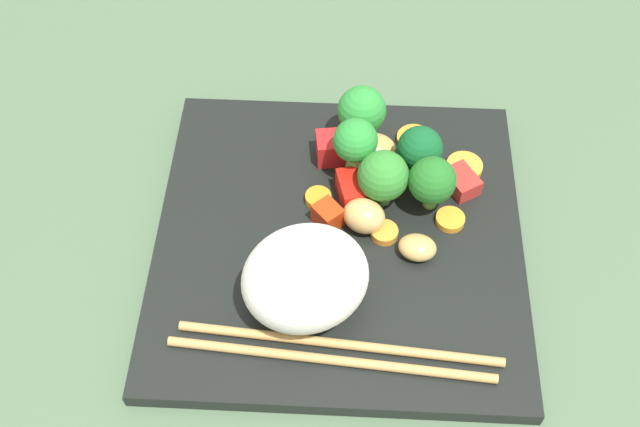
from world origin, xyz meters
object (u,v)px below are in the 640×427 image
at_px(rice_mound, 305,278).
at_px(broccoli_floret_4, 356,145).
at_px(chopstick_pair, 332,352).
at_px(carrot_slice_3, 318,198).
at_px(square_plate, 339,240).

relative_size(rice_mound, broccoli_floret_4, 1.50).
bearing_deg(broccoli_floret_4, chopstick_pair, 83.62).
bearing_deg(carrot_slice_3, chopstick_pair, 94.61).
height_order(square_plate, broccoli_floret_4, broccoli_floret_4).
relative_size(square_plate, broccoli_floret_4, 4.68).
xyz_separation_m(square_plate, carrot_slice_3, (0.02, -0.03, 0.01)).
height_order(square_plate, carrot_slice_3, carrot_slice_3).
xyz_separation_m(rice_mound, broccoli_floret_4, (-0.04, -0.12, 0.00)).
height_order(rice_mound, chopstick_pair, rice_mound).
bearing_deg(rice_mound, square_plate, -111.94).
xyz_separation_m(broccoli_floret_4, chopstick_pair, (0.02, 0.16, -0.03)).
distance_m(rice_mound, carrot_slice_3, 0.10).
relative_size(rice_mound, chopstick_pair, 0.39).
bearing_deg(chopstick_pair, broccoli_floret_4, 90.31).
bearing_deg(carrot_slice_3, square_plate, 116.57).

